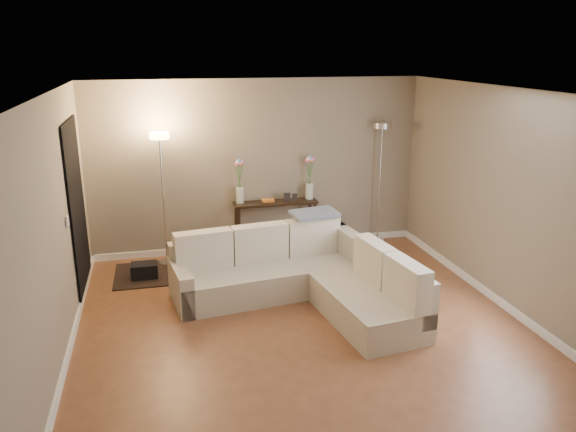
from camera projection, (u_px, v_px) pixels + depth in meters
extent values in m
cube|color=brown|center=(305.00, 331.00, 6.26)|extent=(5.00, 5.50, 0.01)
cube|color=white|center=(307.00, 92.00, 5.50)|extent=(5.00, 5.50, 0.01)
cube|color=gray|center=(258.00, 167.00, 8.45)|extent=(5.00, 0.02, 2.60)
cube|color=gray|center=(428.00, 354.00, 3.31)|extent=(5.00, 0.02, 2.60)
cube|color=gray|center=(51.00, 238.00, 5.32)|extent=(0.02, 5.50, 2.60)
cube|color=gray|center=(516.00, 204.00, 6.44)|extent=(0.02, 5.50, 2.60)
cube|color=white|center=(259.00, 245.00, 8.79)|extent=(5.00, 0.03, 0.10)
cube|color=white|center=(69.00, 354.00, 5.69)|extent=(0.03, 5.50, 0.10)
cube|color=white|center=(502.00, 304.00, 6.80)|extent=(0.03, 5.50, 0.10)
cube|color=black|center=(77.00, 209.00, 6.97)|extent=(0.02, 1.20, 2.20)
cube|color=white|center=(67.00, 221.00, 6.15)|extent=(0.02, 0.08, 0.12)
cube|color=#C1B79C|center=(269.00, 279.00, 7.17)|extent=(2.50, 1.15, 0.37)
cube|color=#C1B79C|center=(261.00, 252.00, 7.39)|extent=(2.41, 0.51, 0.52)
cube|color=#C1B79C|center=(181.00, 287.00, 6.76)|extent=(0.28, 0.85, 0.52)
cube|color=#C1B79C|center=(368.00, 307.00, 6.42)|extent=(1.03, 1.58, 0.37)
cube|color=#C1B79C|center=(375.00, 269.00, 6.82)|extent=(0.50, 2.32, 0.52)
cube|color=beige|center=(203.00, 250.00, 6.98)|extent=(0.74, 0.30, 0.48)
cube|color=beige|center=(260.00, 243.00, 7.23)|extent=(0.74, 0.30, 0.48)
cube|color=beige|center=(312.00, 236.00, 7.49)|extent=(0.74, 0.30, 0.48)
cube|color=beige|center=(374.00, 261.00, 6.62)|extent=(0.29, 0.69, 0.48)
cube|color=beige|center=(407.00, 283.00, 6.00)|extent=(0.29, 0.69, 0.48)
cube|color=slate|center=(315.00, 214.00, 7.42)|extent=(0.67, 0.46, 0.08)
cube|color=black|center=(275.00, 202.00, 8.52)|extent=(1.27, 0.35, 0.04)
cube|color=black|center=(239.00, 232.00, 8.38)|extent=(0.04, 0.04, 0.74)
cube|color=black|center=(237.00, 227.00, 8.64)|extent=(0.04, 0.04, 0.74)
cube|color=black|center=(315.00, 227.00, 8.64)|extent=(0.04, 0.04, 0.74)
cube|color=black|center=(310.00, 222.00, 8.89)|extent=(0.04, 0.04, 0.74)
cube|color=black|center=(276.00, 239.00, 8.70)|extent=(1.19, 0.32, 0.03)
cube|color=#BF3333|center=(242.00, 235.00, 8.55)|extent=(0.03, 0.16, 0.19)
cube|color=#3359A5|center=(245.00, 234.00, 8.56)|extent=(0.04, 0.16, 0.21)
cube|color=gold|center=(248.00, 233.00, 8.56)|extent=(0.04, 0.16, 0.22)
cube|color=#3F7F4C|center=(251.00, 234.00, 8.58)|extent=(0.05, 0.16, 0.19)
cube|color=#994C99|center=(254.00, 233.00, 8.59)|extent=(0.03, 0.16, 0.21)
cube|color=orange|center=(256.00, 232.00, 8.59)|extent=(0.04, 0.16, 0.22)
cube|color=#262626|center=(259.00, 233.00, 8.61)|extent=(0.04, 0.16, 0.19)
cube|color=#4C99B2|center=(263.00, 233.00, 8.62)|extent=(0.05, 0.16, 0.21)
cube|color=#B2A58C|center=(266.00, 232.00, 8.62)|extent=(0.03, 0.16, 0.22)
cube|color=brown|center=(268.00, 233.00, 8.64)|extent=(0.04, 0.16, 0.19)
cube|color=navy|center=(271.00, 232.00, 8.65)|extent=(0.04, 0.16, 0.21)
cube|color=gold|center=(274.00, 231.00, 8.65)|extent=(0.05, 0.16, 0.22)
cube|color=black|center=(273.00, 175.00, 8.57)|extent=(0.90, 0.04, 0.70)
cube|color=white|center=(273.00, 175.00, 8.55)|extent=(0.78, 0.01, 0.59)
cube|color=orange|center=(268.00, 200.00, 8.46)|extent=(0.18, 0.12, 0.04)
cube|color=black|center=(287.00, 197.00, 8.49)|extent=(0.10, 0.02, 0.13)
cube|color=black|center=(295.00, 197.00, 8.52)|extent=(0.08, 0.02, 0.11)
cylinder|color=silver|center=(240.00, 195.00, 8.37)|extent=(0.12, 0.12, 0.23)
cylinder|color=#38722D|center=(238.00, 178.00, 8.28)|extent=(0.10, 0.01, 0.40)
sphere|color=#E5598C|center=(237.00, 164.00, 8.22)|extent=(0.07, 0.07, 0.07)
cylinder|color=#38722D|center=(239.00, 177.00, 8.28)|extent=(0.05, 0.01, 0.43)
sphere|color=white|center=(238.00, 163.00, 8.22)|extent=(0.07, 0.07, 0.07)
cylinder|color=#38722D|center=(239.00, 176.00, 8.28)|extent=(0.01, 0.01, 0.45)
sphere|color=#598CE5|center=(239.00, 161.00, 8.22)|extent=(0.07, 0.07, 0.07)
cylinder|color=#38722D|center=(240.00, 177.00, 8.29)|extent=(0.05, 0.01, 0.41)
sphere|color=#E58C4C|center=(240.00, 164.00, 8.23)|extent=(0.07, 0.07, 0.07)
cylinder|color=#38722D|center=(241.00, 177.00, 8.29)|extent=(0.10, 0.01, 0.42)
sphere|color=#D866B2|center=(242.00, 162.00, 8.23)|extent=(0.07, 0.07, 0.07)
cylinder|color=silver|center=(309.00, 191.00, 8.60)|extent=(0.12, 0.12, 0.23)
cylinder|color=#38722D|center=(309.00, 174.00, 8.52)|extent=(0.10, 0.01, 0.40)
sphere|color=#E5598C|center=(307.00, 161.00, 8.45)|extent=(0.07, 0.07, 0.07)
cylinder|color=#38722D|center=(309.00, 173.00, 8.52)|extent=(0.05, 0.01, 0.43)
sphere|color=white|center=(309.00, 159.00, 8.45)|extent=(0.07, 0.07, 0.07)
cylinder|color=#38722D|center=(310.00, 173.00, 8.52)|extent=(0.01, 0.01, 0.45)
sphere|color=#598CE5|center=(310.00, 158.00, 8.45)|extent=(0.07, 0.07, 0.07)
cylinder|color=#38722D|center=(310.00, 174.00, 8.52)|extent=(0.05, 0.01, 0.41)
sphere|color=#E58C4C|center=(311.00, 161.00, 8.47)|extent=(0.07, 0.07, 0.07)
cylinder|color=#38722D|center=(311.00, 173.00, 8.52)|extent=(0.10, 0.01, 0.42)
sphere|color=#D866B2|center=(312.00, 159.00, 8.46)|extent=(0.07, 0.07, 0.07)
cylinder|color=silver|center=(168.00, 262.00, 8.18)|extent=(0.25, 0.25, 0.03)
cylinder|color=silver|center=(164.00, 203.00, 7.91)|extent=(0.03, 0.03, 1.82)
cylinder|color=#FFBF72|center=(159.00, 136.00, 7.64)|extent=(0.27, 0.27, 0.08)
cylinder|color=silver|center=(377.00, 241.00, 9.06)|extent=(0.31, 0.31, 0.03)
cylinder|color=silver|center=(379.00, 186.00, 8.80)|extent=(0.03, 0.03, 1.83)
cylinder|color=silver|center=(382.00, 125.00, 8.52)|extent=(0.33, 0.33, 0.08)
cube|color=black|center=(161.00, 273.00, 7.82)|extent=(1.25, 0.95, 0.02)
cube|color=black|center=(145.00, 271.00, 7.65)|extent=(0.36, 0.25, 0.23)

